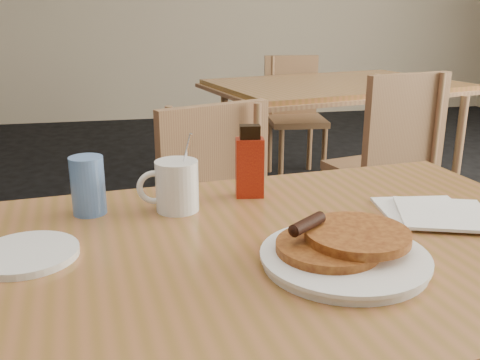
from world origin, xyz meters
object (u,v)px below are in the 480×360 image
at_px(main_table, 284,265).
at_px(chair_neighbor_near, 392,154).
at_px(pancake_plate, 343,252).
at_px(coffee_mug, 176,185).
at_px(syrup_bottle, 250,164).
at_px(neighbor_table, 336,89).
at_px(chair_neighbor_far, 294,106).
at_px(blue_tumbler, 88,185).
at_px(chair_main_far, 220,220).

xyz_separation_m(main_table, chair_neighbor_near, (0.86, 1.27, -0.18)).
relative_size(pancake_plate, coffee_mug, 1.67).
distance_m(pancake_plate, syrup_bottle, 0.35).
xyz_separation_m(main_table, syrup_bottle, (-0.01, 0.24, 0.12)).
bearing_deg(syrup_bottle, neighbor_table, 70.68).
distance_m(neighbor_table, chair_neighbor_far, 0.78).
distance_m(coffee_mug, syrup_bottle, 0.17).
distance_m(neighbor_table, chair_neighbor_near, 0.76).
relative_size(main_table, pancake_plate, 4.60).
height_order(chair_neighbor_near, blue_tumbler, chair_neighbor_near).
xyz_separation_m(chair_main_far, blue_tumbler, (-0.34, -0.50, 0.30)).
height_order(chair_main_far, chair_neighbor_far, chair_main_far).
bearing_deg(syrup_bottle, main_table, -80.59).
relative_size(chair_neighbor_far, chair_neighbor_near, 0.93).
bearing_deg(main_table, chair_neighbor_near, 55.77).
xyz_separation_m(chair_neighbor_far, syrup_bottle, (-0.88, -2.51, 0.33)).
distance_m(main_table, pancake_plate, 0.13).
relative_size(chair_main_far, pancake_plate, 3.22).
xyz_separation_m(neighbor_table, blue_tumbler, (-1.22, -1.80, 0.10)).
xyz_separation_m(chair_neighbor_far, blue_tumbler, (-1.21, -2.54, 0.31)).
bearing_deg(chair_neighbor_far, syrup_bottle, -103.06).
bearing_deg(syrup_bottle, pancake_plate, -70.07).
distance_m(chair_neighbor_near, syrup_bottle, 1.37).
bearing_deg(chair_neighbor_far, chair_main_far, -106.78).
relative_size(chair_neighbor_near, pancake_plate, 3.35).
height_order(chair_neighbor_far, syrup_bottle, syrup_bottle).
bearing_deg(neighbor_table, coffee_mug, -120.05).
xyz_separation_m(pancake_plate, syrup_bottle, (-0.08, 0.34, 0.05)).
distance_m(chair_main_far, pancake_plate, 0.85).
relative_size(chair_neighbor_far, syrup_bottle, 5.36).
height_order(main_table, blue_tumbler, blue_tumbler).
height_order(neighbor_table, chair_main_far, chair_main_far).
xyz_separation_m(chair_neighbor_far, pancake_plate, (-0.80, -2.85, 0.28)).
bearing_deg(coffee_mug, blue_tumbler, 159.12).
height_order(chair_neighbor_far, blue_tumbler, blue_tumbler).
xyz_separation_m(main_table, chair_neighbor_far, (0.87, 2.75, -0.21)).
height_order(chair_neighbor_far, chair_neighbor_near, chair_neighbor_near).
distance_m(neighbor_table, chair_main_far, 1.58).
relative_size(chair_main_far, chair_neighbor_near, 0.96).
relative_size(main_table, coffee_mug, 7.67).
distance_m(pancake_plate, coffee_mug, 0.37).
height_order(main_table, syrup_bottle, syrup_bottle).
relative_size(chair_neighbor_far, blue_tumbler, 7.25).
height_order(chair_main_far, blue_tumbler, blue_tumbler).
relative_size(chair_neighbor_far, coffee_mug, 5.22).
distance_m(main_table, syrup_bottle, 0.27).
relative_size(neighbor_table, blue_tumbler, 13.12).
distance_m(syrup_bottle, blue_tumbler, 0.33).
bearing_deg(pancake_plate, coffee_mug, 129.47).
bearing_deg(chair_main_far, main_table, -111.62).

